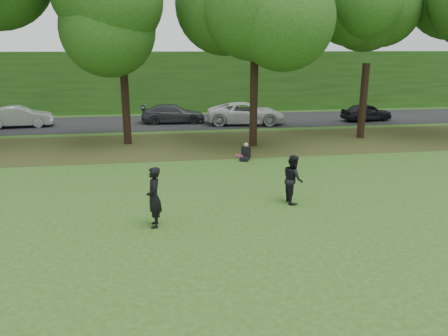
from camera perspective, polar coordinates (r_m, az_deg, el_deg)
The scene contains 9 objects.
ground at distance 12.51m, azimuth -2.01°, elevation -9.96°, with size 120.00×120.00×0.00m, color #284C17.
leaf_litter at distance 24.84m, azimuth -5.61°, elevation 2.98°, with size 60.00×7.00×0.01m, color #3D2D16.
street at distance 32.69m, azimuth -6.45°, elevation 6.00°, with size 70.00×7.00×0.02m, color black.
far_hedge at distance 38.34m, azimuth -6.98°, elevation 11.14°, with size 70.00×3.00×5.00m, color #214B15.
player_left at distance 13.53m, azimuth -9.13°, elevation -3.80°, with size 0.69×0.45×1.90m, color black.
player_right at distance 15.65m, azimuth 9.00°, elevation -1.43°, with size 0.84×0.66×1.73m, color black.
parked_cars at distance 31.57m, azimuth -8.51°, elevation 6.92°, with size 36.05×4.10×1.53m.
frisbee at distance 14.50m, azimuth 2.00°, elevation 1.65°, with size 0.37×0.38×0.10m.
seated_person at distance 21.55m, azimuth 2.85°, elevation 1.92°, with size 0.68×0.83×0.83m.
Camera 1 is at (-1.30, -11.21, 5.39)m, focal length 35.00 mm.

